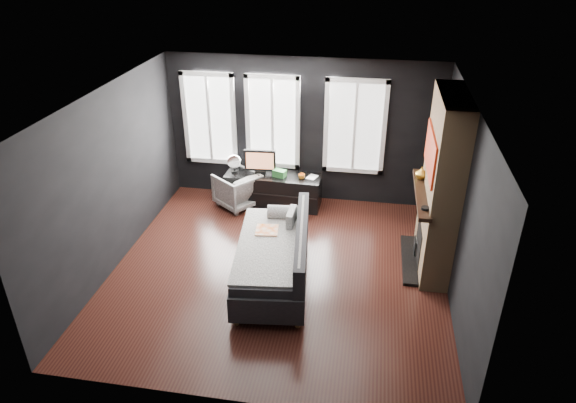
% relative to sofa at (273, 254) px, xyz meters
% --- Properties ---
extents(floor, '(5.00, 5.00, 0.00)m').
position_rel_sofa_xyz_m(floor, '(0.03, 0.26, -0.47)').
color(floor, black).
rests_on(floor, ground).
extents(ceiling, '(5.00, 5.00, 0.00)m').
position_rel_sofa_xyz_m(ceiling, '(0.03, 0.26, 2.23)').
color(ceiling, white).
rests_on(ceiling, ground).
extents(wall_back, '(5.00, 0.02, 2.70)m').
position_rel_sofa_xyz_m(wall_back, '(0.03, 2.76, 0.88)').
color(wall_back, black).
rests_on(wall_back, ground).
extents(wall_left, '(0.02, 5.00, 2.70)m').
position_rel_sofa_xyz_m(wall_left, '(-2.47, 0.26, 0.88)').
color(wall_left, black).
rests_on(wall_left, ground).
extents(wall_right, '(0.02, 5.00, 2.70)m').
position_rel_sofa_xyz_m(wall_right, '(2.53, 0.26, 0.88)').
color(wall_right, black).
rests_on(wall_right, ground).
extents(windows, '(4.00, 0.16, 1.76)m').
position_rel_sofa_xyz_m(windows, '(-0.42, 2.72, 1.91)').
color(windows, white).
rests_on(windows, wall_back).
extents(fireplace, '(0.70, 1.62, 2.70)m').
position_rel_sofa_xyz_m(fireplace, '(2.33, 0.86, 0.88)').
color(fireplace, '#93724C').
rests_on(fireplace, floor).
extents(sofa, '(1.33, 2.30, 0.94)m').
position_rel_sofa_xyz_m(sofa, '(0.00, 0.00, 0.00)').
color(sofa, '#242426').
rests_on(sofa, floor).
extents(stripe_pillow, '(0.11, 0.40, 0.40)m').
position_rel_sofa_xyz_m(stripe_pillow, '(0.18, 0.59, 0.21)').
color(stripe_pillow, gray).
rests_on(stripe_pillow, sofa).
extents(armchair, '(0.95, 0.96, 0.72)m').
position_rel_sofa_xyz_m(armchair, '(-1.10, 2.21, -0.11)').
color(armchair, white).
rests_on(armchair, floor).
extents(media_console, '(1.79, 0.61, 0.61)m').
position_rel_sofa_xyz_m(media_console, '(-0.45, 2.36, -0.17)').
color(media_console, black).
rests_on(media_console, floor).
extents(monitor, '(0.60, 0.17, 0.53)m').
position_rel_sofa_xyz_m(monitor, '(-0.70, 2.38, 0.40)').
color(monitor, black).
rests_on(monitor, media_console).
extents(desk_fan, '(0.29, 0.29, 0.35)m').
position_rel_sofa_xyz_m(desk_fan, '(-1.18, 2.36, 0.31)').
color(desk_fan, gray).
rests_on(desk_fan, media_console).
extents(mug, '(0.12, 0.10, 0.12)m').
position_rel_sofa_xyz_m(mug, '(0.09, 2.28, 0.20)').
color(mug, orange).
rests_on(mug, media_console).
extents(book, '(0.16, 0.07, 0.22)m').
position_rel_sofa_xyz_m(book, '(0.20, 2.39, 0.25)').
color(book, '#AEA18B').
rests_on(book, media_console).
extents(storage_box, '(0.27, 0.21, 0.13)m').
position_rel_sofa_xyz_m(storage_box, '(-0.32, 2.32, 0.20)').
color(storage_box, '#2C6D30').
rests_on(storage_box, media_console).
extents(mantel_vase, '(0.24, 0.24, 0.19)m').
position_rel_sofa_xyz_m(mantel_vase, '(2.08, 1.31, 0.85)').
color(mantel_vase, yellow).
rests_on(mantel_vase, fireplace).
extents(mantel_clock, '(0.12, 0.12, 0.04)m').
position_rel_sofa_xyz_m(mantel_clock, '(2.08, 0.31, 0.78)').
color(mantel_clock, black).
rests_on(mantel_clock, fireplace).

